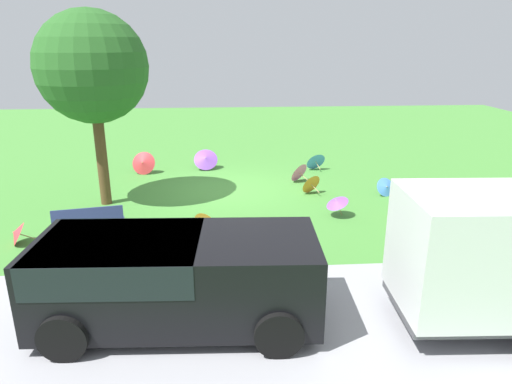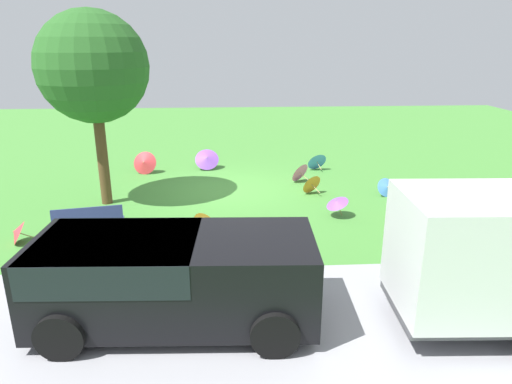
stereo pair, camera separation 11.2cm
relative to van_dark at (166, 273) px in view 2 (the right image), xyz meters
name	(u,v)px [view 2 (the right image)]	position (x,y,z in m)	size (l,w,h in m)	color
ground	(227,190)	(-1.00, -7.24, -0.91)	(40.00, 40.00, 0.00)	#478C38
road_strip	(227,326)	(-1.00, 0.23, -0.91)	(40.00, 4.14, 0.01)	#9E9EA3
van_dark	(166,273)	(0.00, 0.00, 0.00)	(4.68, 2.30, 1.53)	black
box_trailer_white	(499,256)	(-5.38, 0.51, 0.41)	(3.28, 2.03, 2.34)	white
park_bench	(89,223)	(2.27, -3.45, -0.45)	(1.66, 0.76, 0.90)	navy
shade_tree	(93,68)	(2.57, -6.24, 3.00)	(3.05, 3.05, 5.46)	brown
parasol_purple_0	(337,202)	(-4.00, -4.67, -0.48)	(0.81, 0.81, 0.63)	tan
parasol_purple_1	(207,159)	(-0.27, -9.85, -0.49)	(0.92, 0.84, 0.80)	tan
parasol_pink_0	(299,172)	(-3.48, -8.07, -0.57)	(0.81, 0.79, 0.69)	tan
parasol_blue_0	(316,161)	(-4.36, -9.55, -0.56)	(0.86, 0.76, 0.71)	tan
parasol_orange_0	(311,184)	(-3.66, -6.76, -0.59)	(0.76, 0.72, 0.65)	tan
parasol_orange_1	(412,205)	(-6.01, -4.45, -0.53)	(0.86, 0.91, 0.69)	tan
parasol_red_1	(144,163)	(1.98, -9.40, -0.50)	(0.92, 0.81, 0.83)	tan
parasol_blue_2	(387,187)	(-5.98, -6.35, -0.63)	(0.67, 0.58, 0.57)	tan
parasol_orange_2	(206,222)	(-0.49, -3.70, -0.59)	(0.69, 0.63, 0.64)	tan
parasol_red_3	(17,232)	(3.97, -3.42, -0.62)	(0.67, 0.68, 0.58)	tan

